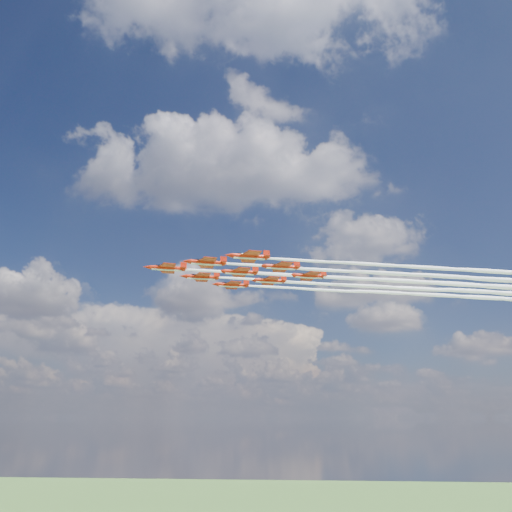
# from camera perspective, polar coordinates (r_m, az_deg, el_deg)

# --- Properties ---
(jet_lead) EXTENTS (141.41, 45.82, 2.92)m
(jet_lead) POSITION_cam_1_polar(r_m,az_deg,el_deg) (156.65, 16.20, -2.77)
(jet_lead) COLOR red
(jet_row2_port) EXTENTS (141.41, 45.82, 2.92)m
(jet_row2_port) POSITION_cam_1_polar(r_m,az_deg,el_deg) (155.52, 20.76, -2.20)
(jet_row2_port) COLOR red
(jet_row2_starb) EXTENTS (141.41, 45.82, 2.92)m
(jet_row2_starb) POSITION_cam_1_polar(r_m,az_deg,el_deg) (167.66, 18.18, -3.56)
(jet_row2_starb) COLOR red
(jet_row3_port) EXTENTS (141.41, 45.82, 2.92)m
(jet_row3_port) POSITION_cam_1_polar(r_m,az_deg,el_deg) (155.40, 25.35, -1.60)
(jet_row3_port) COLOR red
(jet_row3_centre) EXTENTS (141.41, 45.82, 2.92)m
(jet_row3_centre) POSITION_cam_1_polar(r_m,az_deg,el_deg) (166.91, 22.44, -3.03)
(jet_row3_centre) COLOR red
(jet_row3_starb) EXTENTS (141.41, 45.82, 2.92)m
(jet_row3_starb) POSITION_cam_1_polar(r_m,az_deg,el_deg) (178.88, 19.91, -4.25)
(jet_row3_starb) COLOR red
(jet_row4_port) EXTENTS (141.41, 45.82, 2.92)m
(jet_row4_port) POSITION_cam_1_polar(r_m,az_deg,el_deg) (167.09, 26.72, -2.47)
(jet_row4_port) COLOR red
(jet_row4_starb) EXTENTS (141.41, 45.82, 2.92)m
(jet_row4_starb) POSITION_cam_1_polar(r_m,az_deg,el_deg) (178.45, 23.91, -3.75)
(jet_row4_starb) COLOR red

